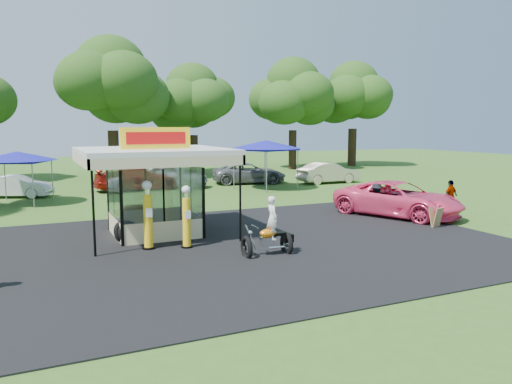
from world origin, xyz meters
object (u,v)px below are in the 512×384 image
(tent_east, at_px, (266,145))
(bg_car_a, at_px, (16,186))
(spectator_east_b, at_px, (451,196))
(bg_car_d, at_px, (249,173))
(gas_pump_left, at_px, (148,217))
(spectator_east_a, at_px, (376,200))
(gas_pump_right, at_px, (187,218))
(tent_west, at_px, (17,156))
(a_frame_sign, at_px, (436,218))
(gas_station_kiosk, at_px, (154,190))
(kiosk_car, at_px, (143,214))
(bg_car_e, at_px, (328,173))
(motorcycle, at_px, (270,232))
(pink_sedan, at_px, (398,199))
(bg_car_b, at_px, (137,178))
(bg_car_c, at_px, (171,176))

(tent_east, bearing_deg, bg_car_a, 170.86)
(spectator_east_b, relative_size, bg_car_d, 0.30)
(gas_pump_left, distance_m, spectator_east_a, 11.32)
(gas_pump_right, xyz_separation_m, tent_west, (-5.40, 13.39, 1.54))
(a_frame_sign, relative_size, tent_east, 0.18)
(tent_east, bearing_deg, tent_west, -178.17)
(gas_station_kiosk, distance_m, kiosk_car, 2.56)
(bg_car_e, distance_m, tent_east, 6.20)
(motorcycle, bearing_deg, pink_sedan, 25.93)
(gas_pump_left, height_order, a_frame_sign, gas_pump_left)
(a_frame_sign, relative_size, bg_car_d, 0.16)
(tent_east, bearing_deg, gas_pump_left, -129.11)
(gas_pump_left, relative_size, kiosk_car, 0.85)
(bg_car_a, bearing_deg, pink_sedan, -108.07)
(gas_pump_right, height_order, tent_west, tent_west)
(gas_station_kiosk, xyz_separation_m, a_frame_sign, (10.99, -3.53, -1.35))
(pink_sedan, bearing_deg, tent_east, 72.85)
(spectator_east_b, distance_m, bg_car_d, 16.06)
(bg_car_b, bearing_deg, tent_east, -113.18)
(gas_station_kiosk, xyz_separation_m, bg_car_b, (2.12, 14.13, -0.99))
(pink_sedan, height_order, spectator_east_b, pink_sedan)
(gas_station_kiosk, distance_m, bg_car_a, 14.67)
(bg_car_a, bearing_deg, bg_car_d, -63.31)
(a_frame_sign, distance_m, bg_car_c, 19.07)
(kiosk_car, height_order, bg_car_d, bg_car_d)
(bg_car_d, bearing_deg, bg_car_b, 105.34)
(a_frame_sign, xyz_separation_m, kiosk_car, (-10.99, 5.73, 0.04))
(motorcycle, xyz_separation_m, pink_sedan, (8.60, 3.89, 0.03))
(a_frame_sign, bearing_deg, bg_car_e, 60.83)
(tent_west, bearing_deg, bg_car_e, 4.31)
(gas_station_kiosk, xyz_separation_m, gas_pump_right, (0.50, -2.62, -0.73))
(pink_sedan, bearing_deg, bg_car_e, 48.31)
(bg_car_a, height_order, bg_car_c, bg_car_c)
(bg_car_d, bearing_deg, bg_car_c, 103.96)
(bg_car_a, xyz_separation_m, bg_car_c, (9.63, 0.70, 0.18))
(gas_pump_right, bearing_deg, a_frame_sign, -4.95)
(gas_pump_right, relative_size, bg_car_b, 0.40)
(bg_car_e, bearing_deg, a_frame_sign, 162.05)
(tent_west, relative_size, tent_east, 0.88)
(kiosk_car, bearing_deg, a_frame_sign, -117.55)
(bg_car_e, bearing_deg, spectator_east_b, 172.99)
(kiosk_car, relative_size, bg_car_c, 0.57)
(a_frame_sign, height_order, bg_car_d, bg_car_d)
(pink_sedan, xyz_separation_m, tent_west, (-16.23, 11.53, 1.78))
(spectator_east_b, height_order, bg_car_c, bg_car_c)
(kiosk_car, distance_m, bg_car_a, 12.58)
(motorcycle, xyz_separation_m, bg_car_b, (-0.61, 18.78, 0.00))
(spectator_east_a, xyz_separation_m, tent_west, (-15.30, 11.10, 1.82))
(spectator_east_b, xyz_separation_m, bg_car_b, (-12.33, 15.07, -0.00))
(tent_west, bearing_deg, kiosk_car, -60.23)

